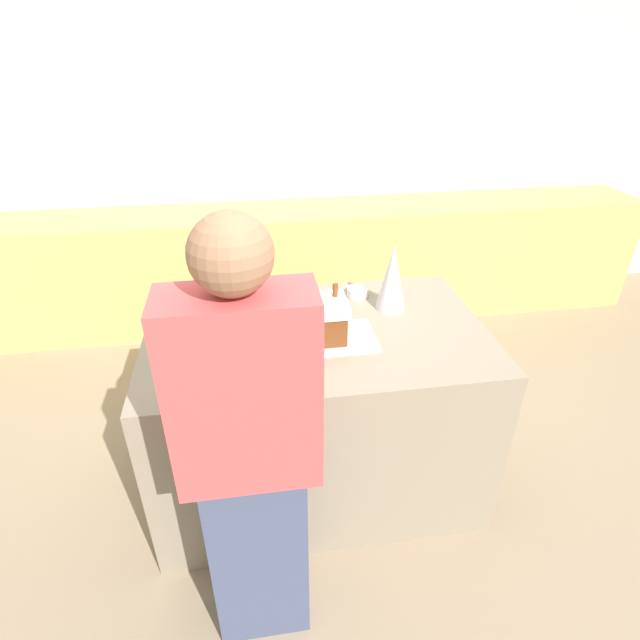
% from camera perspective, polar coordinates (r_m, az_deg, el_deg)
% --- Properties ---
extents(ground_plane, '(12.00, 12.00, 0.00)m').
position_cam_1_polar(ground_plane, '(2.95, -0.30, -17.14)').
color(ground_plane, gray).
extents(wall_back, '(8.00, 0.05, 2.60)m').
position_cam_1_polar(wall_back, '(4.26, -4.96, 18.32)').
color(wall_back, beige).
rests_on(wall_back, ground_plane).
extents(back_cabinet_block, '(6.00, 0.60, 0.94)m').
position_cam_1_polar(back_cabinet_block, '(4.21, -4.12, 6.31)').
color(back_cabinet_block, '#DBBC60').
rests_on(back_cabinet_block, ground_plane).
extents(kitchen_island, '(1.60, 0.99, 0.95)m').
position_cam_1_polar(kitchen_island, '(2.63, -0.33, -10.13)').
color(kitchen_island, gray).
rests_on(kitchen_island, ground_plane).
extents(baking_tray, '(0.46, 0.29, 0.01)m').
position_cam_1_polar(baking_tray, '(2.28, 0.68, -2.17)').
color(baking_tray, silver).
rests_on(baking_tray, kitchen_island).
extents(gingerbread_house, '(0.18, 0.19, 0.26)m').
position_cam_1_polar(gingerbread_house, '(2.23, 0.70, 0.17)').
color(gingerbread_house, brown).
rests_on(gingerbread_house, baking_tray).
extents(decorative_tree, '(0.15, 0.15, 0.35)m').
position_cam_1_polar(decorative_tree, '(2.49, 8.27, 4.90)').
color(decorative_tree, silver).
rests_on(decorative_tree, kitchen_island).
extents(candy_bowl_front_corner, '(0.14, 0.14, 0.04)m').
position_cam_1_polar(candy_bowl_front_corner, '(2.35, -12.86, -1.53)').
color(candy_bowl_front_corner, silver).
rests_on(candy_bowl_front_corner, kitchen_island).
extents(candy_bowl_near_tray_left, '(0.12, 0.12, 0.05)m').
position_cam_1_polar(candy_bowl_near_tray_left, '(2.37, -8.88, -0.59)').
color(candy_bowl_near_tray_left, white).
rests_on(candy_bowl_near_tray_left, kitchen_island).
extents(candy_bowl_near_tray_right, '(0.11, 0.11, 0.04)m').
position_cam_1_polar(candy_bowl_near_tray_right, '(2.48, -17.41, -0.41)').
color(candy_bowl_near_tray_right, white).
rests_on(candy_bowl_near_tray_right, kitchen_island).
extents(candy_bowl_center_rear, '(0.11, 0.11, 0.04)m').
position_cam_1_polar(candy_bowl_center_rear, '(2.61, -9.49, 2.22)').
color(candy_bowl_center_rear, white).
rests_on(candy_bowl_center_rear, kitchen_island).
extents(candy_bowl_behind_tray, '(0.11, 0.11, 0.04)m').
position_cam_1_polar(candy_bowl_behind_tray, '(2.66, 4.34, 3.23)').
color(candy_bowl_behind_tray, white).
rests_on(candy_bowl_behind_tray, kitchen_island).
extents(candy_bowl_far_right, '(0.12, 0.12, 0.04)m').
position_cam_1_polar(candy_bowl_far_right, '(2.64, -14.40, 2.10)').
color(candy_bowl_far_right, silver).
rests_on(candy_bowl_far_right, kitchen_island).
extents(candy_bowl_beside_tree, '(0.12, 0.12, 0.04)m').
position_cam_1_polar(candy_bowl_beside_tree, '(2.50, -13.55, 0.45)').
color(candy_bowl_beside_tree, white).
rests_on(candy_bowl_beside_tree, kitchen_island).
extents(person, '(0.47, 0.58, 1.78)m').
position_cam_1_polar(person, '(1.77, -7.95, -15.32)').
color(person, '#424C6B').
rests_on(person, ground_plane).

